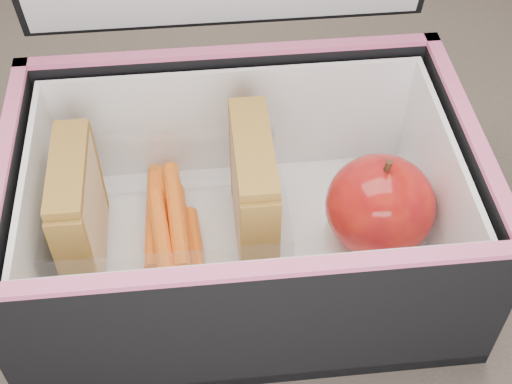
# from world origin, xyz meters

# --- Properties ---
(kitchen_table) EXTENTS (1.20, 0.80, 0.75)m
(kitchen_table) POSITION_xyz_m (0.00, 0.00, 0.66)
(kitchen_table) COLOR brown
(kitchen_table) RESTS_ON ground
(lunch_bag) EXTENTS (0.31, 0.25, 0.31)m
(lunch_bag) POSITION_xyz_m (0.02, -0.01, 0.82)
(lunch_bag) COLOR black
(lunch_bag) RESTS_ON kitchen_table
(plastic_tub) EXTENTS (0.16, 0.12, 0.07)m
(plastic_tub) POSITION_xyz_m (-0.03, -0.01, 0.80)
(plastic_tub) COLOR white
(plastic_tub) RESTS_ON lunch_bag
(sandwich_left) EXTENTS (0.02, 0.08, 0.10)m
(sandwich_left) POSITION_xyz_m (-0.10, -0.01, 0.81)
(sandwich_left) COLOR tan
(sandwich_left) RESTS_ON plastic_tub
(sandwich_right) EXTENTS (0.03, 0.09, 0.10)m
(sandwich_right) POSITION_xyz_m (0.03, -0.01, 0.82)
(sandwich_right) COLOR tan
(sandwich_right) RESTS_ON plastic_tub
(carrot_sticks) EXTENTS (0.05, 0.14, 0.03)m
(carrot_sticks) POSITION_xyz_m (-0.03, -0.01, 0.78)
(carrot_sticks) COLOR #FF5713
(carrot_sticks) RESTS_ON plastic_tub
(paper_napkin) EXTENTS (0.09, 0.09, 0.01)m
(paper_napkin) POSITION_xyz_m (0.12, -0.02, 0.77)
(paper_napkin) COLOR white
(paper_napkin) RESTS_ON lunch_bag
(red_apple) EXTENTS (0.08, 0.08, 0.08)m
(red_apple) POSITION_xyz_m (0.12, -0.02, 0.81)
(red_apple) COLOR maroon
(red_apple) RESTS_ON paper_napkin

